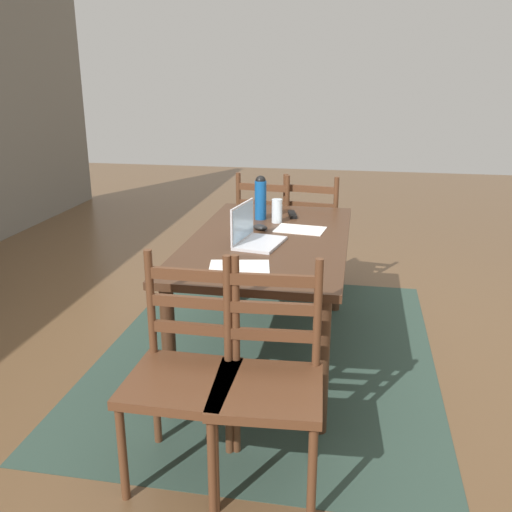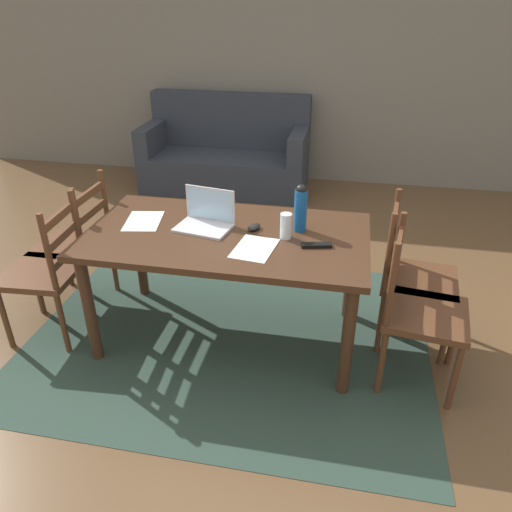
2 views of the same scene
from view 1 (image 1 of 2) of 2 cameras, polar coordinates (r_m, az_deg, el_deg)
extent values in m
plane|color=brown|center=(3.57, 1.24, -9.73)|extent=(14.00, 14.00, 0.00)
cube|color=#2D4238|center=(3.57, 1.24, -9.69)|extent=(2.55, 2.01, 0.01)
cube|color=#422819|center=(3.30, 1.32, 1.55)|extent=(1.66, 0.91, 0.04)
cylinder|color=#422819|center=(2.71, 6.65, -11.01)|extent=(0.07, 0.07, 0.71)
cylinder|color=#422819|center=(4.09, 8.14, -0.81)|extent=(0.07, 0.07, 0.71)
cylinder|color=#422819|center=(2.84, -8.75, -9.63)|extent=(0.07, 0.07, 0.71)
cylinder|color=#422819|center=(4.18, -2.14, -0.22)|extent=(0.07, 0.07, 0.71)
cube|color=#56331E|center=(4.50, 1.36, 2.41)|extent=(0.49, 0.49, 0.04)
cylinder|color=#56331E|center=(4.80, -0.24, 0.48)|extent=(0.04, 0.04, 0.43)
cylinder|color=#56331E|center=(4.70, 4.19, 0.07)|extent=(0.04, 0.04, 0.43)
cylinder|color=#56331E|center=(4.45, -1.68, -0.94)|extent=(0.04, 0.04, 0.43)
cylinder|color=#56331E|center=(4.35, 3.07, -1.42)|extent=(0.04, 0.04, 0.43)
cylinder|color=#56331E|center=(4.31, -1.78, 5.12)|extent=(0.04, 0.04, 0.50)
cylinder|color=#56331E|center=(4.21, 3.15, 4.78)|extent=(0.04, 0.04, 0.50)
cube|color=#56331E|center=(4.28, 0.65, 3.65)|extent=(0.06, 0.36, 0.05)
cube|color=#56331E|center=(4.25, 0.66, 5.28)|extent=(0.06, 0.36, 0.05)
cube|color=#56331E|center=(4.22, 0.66, 6.94)|extent=(0.06, 0.36, 0.05)
cube|color=#56331E|center=(2.40, -7.63, -12.53)|extent=(0.44, 0.44, 0.04)
cylinder|color=#56331E|center=(2.34, -4.20, -20.36)|extent=(0.04, 0.04, 0.43)
cylinder|color=#56331E|center=(2.45, -13.32, -18.86)|extent=(0.04, 0.04, 0.43)
cylinder|color=#56331E|center=(2.64, -2.01, -15.34)|extent=(0.04, 0.04, 0.43)
cylinder|color=#56331E|center=(2.74, -10.04, -14.30)|extent=(0.04, 0.04, 0.43)
cylinder|color=#56331E|center=(2.41, -2.08, -5.56)|extent=(0.04, 0.04, 0.50)
cylinder|color=#56331E|center=(2.52, -10.57, -4.81)|extent=(0.04, 0.04, 0.50)
cube|color=#56331E|center=(2.50, -6.34, -7.30)|extent=(0.03, 0.36, 0.05)
cube|color=#56331E|center=(2.45, -6.44, -4.65)|extent=(0.03, 0.36, 0.05)
cube|color=#56331E|center=(2.40, -6.54, -1.91)|extent=(0.03, 0.36, 0.05)
cube|color=#56331E|center=(2.33, 1.15, -13.45)|extent=(0.47, 0.47, 0.04)
cylinder|color=#56331E|center=(2.30, 5.68, -21.14)|extent=(0.04, 0.04, 0.43)
cylinder|color=#56331E|center=(2.33, -4.33, -20.51)|extent=(0.04, 0.04, 0.43)
cylinder|color=#56331E|center=(2.61, 5.85, -15.87)|extent=(0.04, 0.04, 0.43)
cylinder|color=#56331E|center=(2.63, -2.75, -15.40)|extent=(0.04, 0.04, 0.43)
cylinder|color=#56331E|center=(2.38, 6.23, -6.00)|extent=(0.04, 0.04, 0.50)
cylinder|color=#56331E|center=(2.41, -2.88, -5.61)|extent=(0.04, 0.04, 0.50)
cube|color=#56331E|center=(2.43, 1.62, -7.98)|extent=(0.05, 0.36, 0.05)
cube|color=#56331E|center=(2.38, 1.65, -5.27)|extent=(0.05, 0.36, 0.05)
cube|color=#56331E|center=(2.33, 1.68, -2.45)|extent=(0.05, 0.36, 0.05)
cube|color=#56331E|center=(4.46, 5.97, 2.17)|extent=(0.50, 0.50, 0.04)
cylinder|color=#56331E|center=(4.75, 4.14, 0.25)|extent=(0.04, 0.04, 0.43)
cylinder|color=#56331E|center=(4.68, 8.66, -0.21)|extent=(0.04, 0.04, 0.43)
cylinder|color=#56331E|center=(4.40, 2.91, -1.19)|extent=(0.04, 0.04, 0.43)
cylinder|color=#56331E|center=(4.32, 7.77, -1.71)|extent=(0.04, 0.04, 0.43)
cylinder|color=#56331E|center=(4.26, 2.98, 4.94)|extent=(0.04, 0.04, 0.50)
cylinder|color=#56331E|center=(4.17, 8.03, 4.52)|extent=(0.04, 0.04, 0.50)
cube|color=#56331E|center=(4.23, 5.44, 3.42)|extent=(0.07, 0.36, 0.05)
cube|color=#56331E|center=(4.20, 5.49, 5.07)|extent=(0.07, 0.36, 0.05)
cube|color=#56331E|center=(4.18, 5.54, 6.74)|extent=(0.07, 0.36, 0.05)
cube|color=silver|center=(3.15, 0.42, 1.30)|extent=(0.35, 0.27, 0.02)
cube|color=silver|center=(3.16, -1.39, 3.46)|extent=(0.32, 0.07, 0.21)
cube|color=#A5CCEA|center=(3.15, -1.29, 3.45)|extent=(0.29, 0.06, 0.19)
cylinder|color=#145199|center=(3.68, 0.46, 5.66)|extent=(0.08, 0.08, 0.25)
sphere|color=black|center=(3.65, 0.47, 7.60)|extent=(0.07, 0.07, 0.07)
cylinder|color=silver|center=(3.61, 2.13, 4.57)|extent=(0.07, 0.07, 0.15)
ellipsoid|color=black|center=(3.44, 0.43, 2.91)|extent=(0.10, 0.12, 0.03)
cube|color=black|center=(3.79, 3.70, 4.20)|extent=(0.18, 0.08, 0.02)
cube|color=white|center=(2.79, -1.69, -1.10)|extent=(0.26, 0.33, 0.00)
cube|color=white|center=(3.46, 4.47, 2.69)|extent=(0.25, 0.32, 0.00)
camera|label=2|loc=(4.31, 40.80, 18.72)|focal=34.34mm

